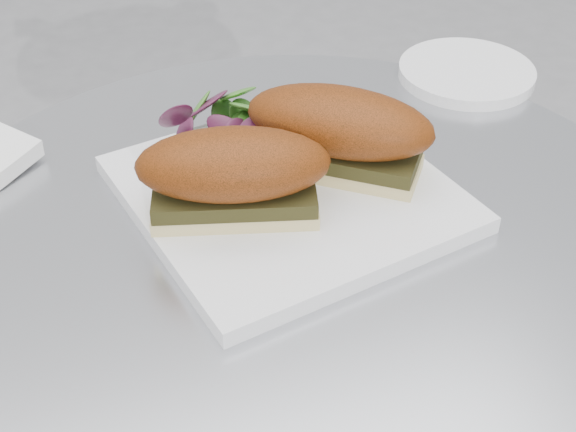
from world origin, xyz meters
The scene contains 6 objects.
table centered at (0.00, 0.00, 0.49)m, with size 0.70×0.70×0.73m.
plate centered at (0.01, 0.06, 0.74)m, with size 0.27×0.27×0.02m, color white.
sandwich_left centered at (-0.04, 0.04, 0.79)m, with size 0.18×0.11×0.08m.
sandwich_right centered at (0.06, 0.07, 0.79)m, with size 0.18×0.17×0.08m.
salad centered at (-0.02, 0.14, 0.77)m, with size 0.10×0.10×0.05m, color #4F832B, non-canonical shape.
saucer centered at (0.28, 0.21, 0.74)m, with size 0.15×0.15×0.01m, color white.
Camera 1 is at (-0.18, -0.49, 1.17)m, focal length 50.00 mm.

